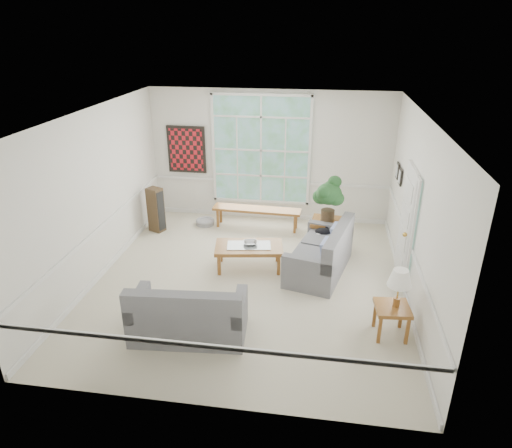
{
  "coord_description": "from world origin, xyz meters",
  "views": [
    {
      "loc": [
        1.19,
        -7.07,
        4.32
      ],
      "look_at": [
        0.1,
        0.2,
        1.05
      ],
      "focal_mm": 32.0,
      "sensor_mm": 36.0,
      "label": 1
    }
  ],
  "objects": [
    {
      "name": "floor",
      "position": [
        0.0,
        0.0,
        -0.01
      ],
      "size": [
        5.5,
        6.0,
        0.01
      ],
      "primitive_type": "cube",
      "color": "beige",
      "rests_on": "ground"
    },
    {
      "name": "ceiling",
      "position": [
        0.0,
        0.0,
        3.0
      ],
      "size": [
        5.5,
        6.0,
        0.02
      ],
      "primitive_type": "cube",
      "color": "white",
      "rests_on": "ground"
    },
    {
      "name": "wall_back",
      "position": [
        0.0,
        3.0,
        1.5
      ],
      "size": [
        5.5,
        0.02,
        3.0
      ],
      "primitive_type": "cube",
      "color": "white",
      "rests_on": "ground"
    },
    {
      "name": "wall_front",
      "position": [
        0.0,
        -3.0,
        1.5
      ],
      "size": [
        5.5,
        0.02,
        3.0
      ],
      "primitive_type": "cube",
      "color": "white",
      "rests_on": "ground"
    },
    {
      "name": "wall_left",
      "position": [
        -2.75,
        0.0,
        1.5
      ],
      "size": [
        0.02,
        6.0,
        3.0
      ],
      "primitive_type": "cube",
      "color": "white",
      "rests_on": "ground"
    },
    {
      "name": "wall_right",
      "position": [
        2.75,
        0.0,
        1.5
      ],
      "size": [
        0.02,
        6.0,
        3.0
      ],
      "primitive_type": "cube",
      "color": "white",
      "rests_on": "ground"
    },
    {
      "name": "window_back",
      "position": [
        -0.2,
        2.96,
        1.65
      ],
      "size": [
        2.3,
        0.08,
        2.4
      ],
      "primitive_type": "cube",
      "color": "white",
      "rests_on": "wall_back"
    },
    {
      "name": "entry_door",
      "position": [
        2.71,
        0.6,
        1.05
      ],
      "size": [
        0.08,
        0.9,
        2.1
      ],
      "primitive_type": "cube",
      "color": "white",
      "rests_on": "floor"
    },
    {
      "name": "door_sidelight",
      "position": [
        2.71,
        -0.03,
        1.15
      ],
      "size": [
        0.08,
        0.26,
        1.9
      ],
      "primitive_type": "cube",
      "color": "white",
      "rests_on": "wall_right"
    },
    {
      "name": "wall_art",
      "position": [
        -1.95,
        2.95,
        1.6
      ],
      "size": [
        0.9,
        0.06,
        1.1
      ],
      "primitive_type": "cube",
      "color": "maroon",
      "rests_on": "wall_back"
    },
    {
      "name": "wall_frame_near",
      "position": [
        2.71,
        1.75,
        1.55
      ],
      "size": [
        0.04,
        0.26,
        0.32
      ],
      "primitive_type": "cube",
      "color": "black",
      "rests_on": "wall_right"
    },
    {
      "name": "wall_frame_far",
      "position": [
        2.71,
        2.15,
        1.55
      ],
      "size": [
        0.04,
        0.26,
        0.32
      ],
      "primitive_type": "cube",
      "color": "black",
      "rests_on": "wall_right"
    },
    {
      "name": "loveseat_right",
      "position": [
        1.24,
        0.55,
        0.47
      ],
      "size": [
        1.29,
        1.89,
        0.93
      ],
      "primitive_type": "cube",
      "rotation": [
        0.0,
        0.0,
        -0.25
      ],
      "color": "slate",
      "rests_on": "floor"
    },
    {
      "name": "loveseat_front",
      "position": [
        -0.63,
        -1.65,
        0.45
      ],
      "size": [
        1.74,
        1.0,
        0.91
      ],
      "primitive_type": "cube",
      "rotation": [
        0.0,
        0.0,
        0.08
      ],
      "color": "slate",
      "rests_on": "floor"
    },
    {
      "name": "coffee_table",
      "position": [
        -0.08,
        0.48,
        0.24
      ],
      "size": [
        1.35,
        0.87,
        0.47
      ],
      "primitive_type": "cube",
      "rotation": [
        0.0,
        0.0,
        0.15
      ],
      "color": "brown",
      "rests_on": "floor"
    },
    {
      "name": "pewter_bowl",
      "position": [
        -0.06,
        0.52,
        0.51
      ],
      "size": [
        0.39,
        0.39,
        0.08
      ],
      "primitive_type": "imported",
      "rotation": [
        0.0,
        0.0,
        0.26
      ],
      "color": "#95959A",
      "rests_on": "coffee_table"
    },
    {
      "name": "window_bench",
      "position": [
        -0.2,
        2.35,
        0.23
      ],
      "size": [
        2.0,
        0.48,
        0.46
      ],
      "primitive_type": "cube",
      "rotation": [
        0.0,
        0.0,
        -0.05
      ],
      "color": "brown",
      "rests_on": "floor"
    },
    {
      "name": "end_table",
      "position": [
        1.36,
        1.55,
        0.31
      ],
      "size": [
        0.68,
        0.68,
        0.62
      ],
      "primitive_type": "cube",
      "rotation": [
        0.0,
        0.0,
        -0.11
      ],
      "color": "brown",
      "rests_on": "floor"
    },
    {
      "name": "houseplant",
      "position": [
        1.36,
        1.53,
        1.09
      ],
      "size": [
        0.64,
        0.64,
        0.94
      ],
      "primitive_type": null,
      "rotation": [
        0.0,
        0.0,
        0.17
      ],
      "color": "#204B22",
      "rests_on": "end_table"
    },
    {
      "name": "side_table",
      "position": [
        2.34,
        -1.23,
        0.25
      ],
      "size": [
        0.54,
        0.54,
        0.51
      ],
      "primitive_type": "cube",
      "rotation": [
        0.0,
        0.0,
        0.09
      ],
      "color": "brown",
      "rests_on": "floor"
    },
    {
      "name": "table_lamp",
      "position": [
        2.39,
        -1.21,
        0.81
      ],
      "size": [
        0.39,
        0.39,
        0.6
      ],
      "primitive_type": null,
      "rotation": [
        0.0,
        0.0,
        -0.12
      ],
      "color": "silver",
      "rests_on": "side_table"
    },
    {
      "name": "pet_bed",
      "position": [
        -1.41,
        2.34,
        0.06
      ],
      "size": [
        0.51,
        0.51,
        0.13
      ],
      "primitive_type": "cylinder",
      "rotation": [
        0.0,
        0.0,
        0.2
      ],
      "color": "gray",
      "rests_on": "floor"
    },
    {
      "name": "floor_speaker",
      "position": [
        -2.4,
        1.86,
        0.5
      ],
      "size": [
        0.39,
        0.35,
        1.01
      ],
      "primitive_type": "cube",
      "rotation": [
        0.0,
        0.0,
        -0.42
      ],
      "color": "#43321E",
      "rests_on": "floor"
    },
    {
      "name": "cat",
      "position": [
        1.29,
        1.16,
        0.55
      ],
      "size": [
        0.34,
        0.25,
        0.15
      ],
      "primitive_type": "ellipsoid",
      "rotation": [
        0.0,
        0.0,
        0.08
      ],
      "color": "black",
      "rests_on": "loveseat_right"
    }
  ]
}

